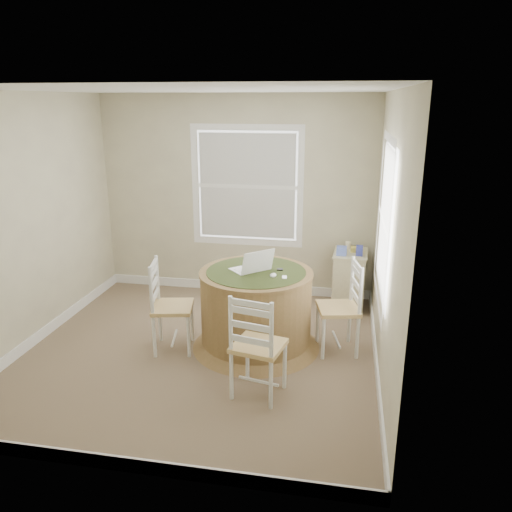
% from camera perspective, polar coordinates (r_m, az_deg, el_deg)
% --- Properties ---
extents(room, '(3.64, 3.64, 2.64)m').
position_cam_1_polar(room, '(4.97, -4.51, 3.22)').
color(room, '#7F6D51').
rests_on(room, ground).
extents(round_table, '(1.35, 1.35, 0.84)m').
position_cam_1_polar(round_table, '(5.23, 0.01, -5.75)').
color(round_table, olive).
rests_on(round_table, ground).
extents(chair_left, '(0.48, 0.49, 0.95)m').
position_cam_1_polar(chair_left, '(5.23, -9.51, -5.74)').
color(chair_left, white).
rests_on(chair_left, ground).
extents(chair_near, '(0.50, 0.48, 0.95)m').
position_cam_1_polar(chair_near, '(4.40, 0.30, -10.16)').
color(chair_near, white).
rests_on(chair_near, ground).
extents(chair_right, '(0.48, 0.50, 0.95)m').
position_cam_1_polar(chair_right, '(5.20, 9.35, -5.90)').
color(chair_right, white).
rests_on(chair_right, ground).
extents(laptop, '(0.49, 0.48, 0.25)m').
position_cam_1_polar(laptop, '(5.11, -0.49, -1.31)').
color(laptop, white).
rests_on(laptop, round_table).
extents(mouse, '(0.08, 0.11, 0.04)m').
position_cam_1_polar(mouse, '(4.95, 1.97, -2.21)').
color(mouse, white).
rests_on(mouse, round_table).
extents(phone, '(0.05, 0.09, 0.02)m').
position_cam_1_polar(phone, '(4.92, 3.27, -2.50)').
color(phone, '#B7BABF').
rests_on(phone, round_table).
extents(keys, '(0.07, 0.06, 0.02)m').
position_cam_1_polar(keys, '(5.12, 2.75, -1.61)').
color(keys, black).
rests_on(keys, round_table).
extents(corner_chest, '(0.42, 0.56, 0.72)m').
position_cam_1_polar(corner_chest, '(6.34, 10.56, -2.71)').
color(corner_chest, beige).
rests_on(corner_chest, ground).
extents(tissue_box, '(0.12, 0.12, 0.10)m').
position_cam_1_polar(tissue_box, '(6.11, 9.82, 0.61)').
color(tissue_box, '#5E76D9').
rests_on(tissue_box, corner_chest).
extents(box_yellow, '(0.15, 0.11, 0.06)m').
position_cam_1_polar(box_yellow, '(6.25, 11.41, 0.72)').
color(box_yellow, '#D6C24B').
rests_on(box_yellow, corner_chest).
extents(box_blue, '(0.08, 0.08, 0.12)m').
position_cam_1_polar(box_blue, '(6.12, 11.68, 0.63)').
color(box_blue, '#3740A7').
rests_on(box_blue, corner_chest).
extents(cup_cream, '(0.07, 0.07, 0.09)m').
position_cam_1_polar(cup_cream, '(6.36, 10.51, 1.21)').
color(cup_cream, beige).
rests_on(cup_cream, corner_chest).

